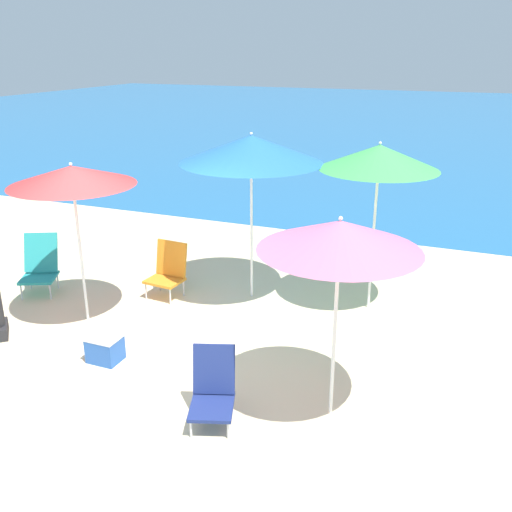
{
  "coord_description": "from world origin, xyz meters",
  "views": [
    {
      "loc": [
        3.69,
        -4.74,
        3.48
      ],
      "look_at": [
        1.17,
        1.49,
        1.0
      ],
      "focal_mm": 40.0,
      "sensor_mm": 36.0,
      "label": 1
    }
  ],
  "objects_px": {
    "beach_umbrella_red": "(72,176)",
    "beach_umbrella_green": "(379,157)",
    "beach_chair_orange": "(168,269)",
    "beach_chair_teal": "(40,264)",
    "cooler_box": "(105,347)",
    "beach_umbrella_blue": "(251,149)",
    "beach_chair_navy": "(213,388)",
    "beach_umbrella_pink": "(340,236)"
  },
  "relations": [
    {
      "from": "beach_umbrella_red",
      "to": "beach_umbrella_pink",
      "type": "xyz_separation_m",
      "value": [
        3.6,
        -0.8,
        -0.09
      ]
    },
    {
      "from": "beach_umbrella_blue",
      "to": "cooler_box",
      "type": "height_order",
      "value": "beach_umbrella_blue"
    },
    {
      "from": "beach_chair_orange",
      "to": "beach_chair_teal",
      "type": "xyz_separation_m",
      "value": [
        -1.85,
        -0.59,
        0.01
      ]
    },
    {
      "from": "beach_umbrella_red",
      "to": "beach_chair_teal",
      "type": "bearing_deg",
      "value": 156.38
    },
    {
      "from": "beach_umbrella_red",
      "to": "beach_chair_teal",
      "type": "relative_size",
      "value": 2.5
    },
    {
      "from": "beach_umbrella_green",
      "to": "beach_chair_navy",
      "type": "height_order",
      "value": "beach_umbrella_green"
    },
    {
      "from": "beach_chair_orange",
      "to": "cooler_box",
      "type": "relative_size",
      "value": 2.14
    },
    {
      "from": "beach_umbrella_red",
      "to": "beach_umbrella_green",
      "type": "relative_size",
      "value": 0.92
    },
    {
      "from": "beach_umbrella_blue",
      "to": "beach_chair_navy",
      "type": "height_order",
      "value": "beach_umbrella_blue"
    },
    {
      "from": "beach_umbrella_green",
      "to": "cooler_box",
      "type": "height_order",
      "value": "beach_umbrella_green"
    },
    {
      "from": "beach_umbrella_green",
      "to": "cooler_box",
      "type": "relative_size",
      "value": 6.24
    },
    {
      "from": "beach_chair_teal",
      "to": "beach_chair_orange",
      "type": "bearing_deg",
      "value": -7.73
    },
    {
      "from": "beach_umbrella_pink",
      "to": "cooler_box",
      "type": "relative_size",
      "value": 5.51
    },
    {
      "from": "beach_umbrella_blue",
      "to": "beach_chair_navy",
      "type": "xyz_separation_m",
      "value": [
        0.77,
        -2.85,
        -1.84
      ]
    },
    {
      "from": "beach_chair_navy",
      "to": "beach_chair_teal",
      "type": "height_order",
      "value": "beach_chair_teal"
    },
    {
      "from": "beach_umbrella_pink",
      "to": "cooler_box",
      "type": "height_order",
      "value": "beach_umbrella_pink"
    },
    {
      "from": "beach_umbrella_blue",
      "to": "beach_chair_orange",
      "type": "relative_size",
      "value": 2.99
    },
    {
      "from": "beach_chair_orange",
      "to": "beach_chair_teal",
      "type": "height_order",
      "value": "beach_chair_teal"
    },
    {
      "from": "beach_umbrella_green",
      "to": "beach_chair_teal",
      "type": "xyz_separation_m",
      "value": [
        -4.68,
        -1.26,
        -1.7
      ]
    },
    {
      "from": "beach_umbrella_red",
      "to": "beach_umbrella_green",
      "type": "distance_m",
      "value": 3.89
    },
    {
      "from": "beach_chair_navy",
      "to": "beach_chair_orange",
      "type": "bearing_deg",
      "value": 108.84
    },
    {
      "from": "beach_umbrella_red",
      "to": "beach_umbrella_pink",
      "type": "height_order",
      "value": "beach_umbrella_red"
    },
    {
      "from": "beach_umbrella_blue",
      "to": "cooler_box",
      "type": "xyz_separation_m",
      "value": [
        -0.89,
        -2.35,
        -1.99
      ]
    },
    {
      "from": "beach_umbrella_green",
      "to": "beach_chair_orange",
      "type": "xyz_separation_m",
      "value": [
        -2.83,
        -0.67,
        -1.72
      ]
    },
    {
      "from": "beach_chair_orange",
      "to": "beach_chair_teal",
      "type": "distance_m",
      "value": 1.94
    },
    {
      "from": "cooler_box",
      "to": "beach_umbrella_blue",
      "type": "bearing_deg",
      "value": 69.19
    },
    {
      "from": "beach_umbrella_blue",
      "to": "beach_chair_teal",
      "type": "distance_m",
      "value": 3.61
    },
    {
      "from": "beach_chair_teal",
      "to": "cooler_box",
      "type": "height_order",
      "value": "beach_chair_teal"
    },
    {
      "from": "beach_chair_orange",
      "to": "cooler_box",
      "type": "xyz_separation_m",
      "value": [
        0.27,
        -1.94,
        -0.23
      ]
    },
    {
      "from": "beach_umbrella_pink",
      "to": "cooler_box",
      "type": "xyz_separation_m",
      "value": [
        -2.72,
        -0.01,
        -1.69
      ]
    },
    {
      "from": "beach_umbrella_red",
      "to": "beach_chair_navy",
      "type": "height_order",
      "value": "beach_umbrella_red"
    },
    {
      "from": "beach_umbrella_green",
      "to": "beach_chair_navy",
      "type": "bearing_deg",
      "value": -106.29
    },
    {
      "from": "beach_chair_teal",
      "to": "beach_umbrella_pink",
      "type": "bearing_deg",
      "value": -41.03
    },
    {
      "from": "beach_umbrella_red",
      "to": "beach_umbrella_green",
      "type": "xyz_separation_m",
      "value": [
        3.45,
        1.8,
        0.16
      ]
    },
    {
      "from": "beach_chair_navy",
      "to": "beach_umbrella_blue",
      "type": "bearing_deg",
      "value": 85.73
    },
    {
      "from": "beach_chair_navy",
      "to": "beach_chair_teal",
      "type": "bearing_deg",
      "value": 134.45
    },
    {
      "from": "beach_chair_navy",
      "to": "beach_chair_orange",
      "type": "distance_m",
      "value": 3.12
    },
    {
      "from": "cooler_box",
      "to": "beach_umbrella_green",
      "type": "bearing_deg",
      "value": 45.46
    },
    {
      "from": "beach_umbrella_red",
      "to": "beach_umbrella_blue",
      "type": "relative_size",
      "value": 0.89
    },
    {
      "from": "beach_umbrella_green",
      "to": "beach_chair_teal",
      "type": "height_order",
      "value": "beach_umbrella_green"
    },
    {
      "from": "cooler_box",
      "to": "beach_chair_teal",
      "type": "bearing_deg",
      "value": 147.4
    },
    {
      "from": "beach_umbrella_green",
      "to": "cooler_box",
      "type": "xyz_separation_m",
      "value": [
        -2.57,
        -2.61,
        -1.95
      ]
    }
  ]
}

